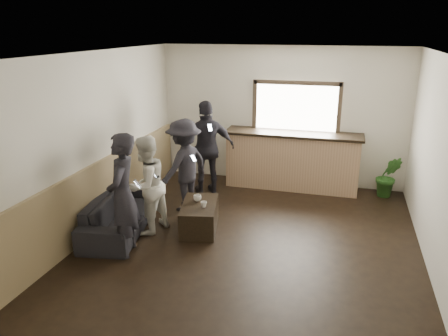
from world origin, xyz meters
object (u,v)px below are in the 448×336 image
(cup_a, at_px, (197,198))
(cup_b, at_px, (204,204))
(sofa, at_px, (121,212))
(person_d, at_px, (207,148))
(coffee_table, at_px, (200,216))
(person_c, at_px, (184,166))
(person_b, at_px, (146,185))
(potted_plant, at_px, (388,176))
(bar_counter, at_px, (292,157))
(person_a, at_px, (123,196))

(cup_a, bearing_deg, cup_b, -50.45)
(sofa, relative_size, person_d, 1.08)
(coffee_table, relative_size, person_c, 0.59)
(person_b, bearing_deg, cup_b, 120.58)
(potted_plant, height_order, person_c, person_c)
(sofa, height_order, person_c, person_c)
(sofa, height_order, person_d, person_d)
(bar_counter, bearing_deg, potted_plant, -1.42)
(coffee_table, distance_m, person_b, 1.00)
(bar_counter, relative_size, sofa, 1.36)
(cup_b, height_order, person_d, person_d)
(person_c, distance_m, person_d, 0.89)
(coffee_table, height_order, person_a, person_a)
(bar_counter, distance_m, person_b, 3.30)
(cup_b, height_order, person_b, person_b)
(cup_a, relative_size, person_d, 0.07)
(potted_plant, bearing_deg, coffee_table, -142.75)
(sofa, distance_m, person_b, 0.67)
(bar_counter, distance_m, potted_plant, 1.86)
(cup_a, bearing_deg, person_c, 126.85)
(bar_counter, xyz_separation_m, coffee_table, (-1.19, -2.35, -0.42))
(cup_a, relative_size, person_b, 0.08)
(sofa, distance_m, person_c, 1.37)
(cup_a, height_order, person_d, person_d)
(person_a, distance_m, person_b, 0.75)
(person_b, distance_m, person_d, 1.92)
(sofa, height_order, person_a, person_a)
(cup_a, bearing_deg, person_b, -149.27)
(cup_b, relative_size, person_c, 0.06)
(person_c, bearing_deg, person_b, 8.13)
(sofa, distance_m, potted_plant, 5.02)
(person_c, bearing_deg, sofa, -11.63)
(potted_plant, height_order, person_a, person_a)
(coffee_table, bearing_deg, person_b, -158.23)
(bar_counter, bearing_deg, person_d, -152.87)
(cup_a, relative_size, cup_b, 1.30)
(bar_counter, distance_m, sofa, 3.63)
(coffee_table, height_order, person_c, person_c)
(coffee_table, distance_m, cup_b, 0.31)
(person_d, bearing_deg, person_a, 48.47)
(bar_counter, relative_size, person_a, 1.51)
(cup_b, xyz_separation_m, person_c, (-0.62, 0.80, 0.34))
(bar_counter, distance_m, coffee_table, 2.67)
(person_a, distance_m, person_d, 2.64)
(person_b, xyz_separation_m, person_d, (0.41, 1.87, 0.13))
(cup_a, bearing_deg, person_d, 101.26)
(person_c, bearing_deg, person_d, -166.50)
(cup_b, bearing_deg, potted_plant, 39.58)
(cup_b, height_order, person_a, person_a)
(bar_counter, relative_size, person_d, 1.47)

